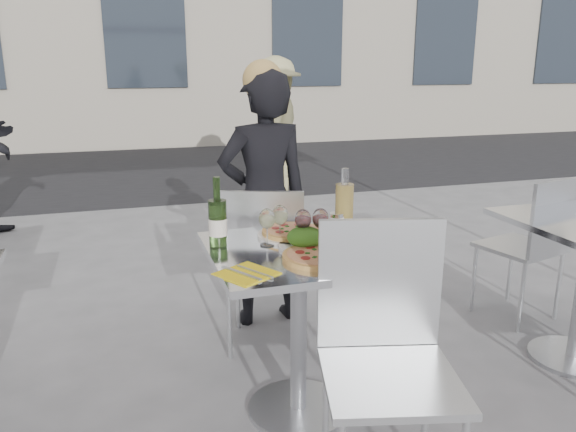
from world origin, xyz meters
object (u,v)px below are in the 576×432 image
object	(u,v)px
wine_bottle	(218,221)
pedestrian_b	(276,126)
sugar_shaker	(336,225)
woman_diner	(264,201)
wineglass_red_b	(320,220)
wineglass_white_b	(280,216)
napkin_left	(246,273)
main_table	(299,297)
pizza_far	(292,233)
chair_far	(264,257)
side_chair_rfar	(535,238)
carafe	(344,207)
chair_near	(385,340)
napkin_right	(373,256)
wineglass_red_a	(303,221)
pizza_near	(321,256)
wineglass_white_a	(267,220)
salad_plate	(305,239)

from	to	relation	value
wine_bottle	pedestrian_b	bearing A→B (deg)	70.72
wine_bottle	sugar_shaker	distance (m)	0.52
woman_diner	wineglass_red_b	xyz separation A→B (m)	(-0.01, -0.93, 0.13)
wineglass_white_b	napkin_left	world-z (taller)	wineglass_white_b
main_table	pizza_far	bearing A→B (deg)	81.35
sugar_shaker	chair_far	bearing A→B (deg)	114.51
wineglass_red_b	chair_far	bearing A→B (deg)	100.48
side_chair_rfar	carafe	world-z (taller)	carafe
chair_far	woman_diner	xyz separation A→B (m)	(0.11, 0.39, 0.20)
pedestrian_b	wine_bottle	bearing A→B (deg)	12.95
chair_near	side_chair_rfar	xyz separation A→B (m)	(1.44, 0.96, -0.05)
napkin_right	napkin_left	bearing A→B (deg)	-174.45
sugar_shaker	wineglass_red_a	size ratio (longest dim) A/B	0.68
chair_far	wineglass_red_b	bearing A→B (deg)	120.07
pizza_near	wineglass_red_b	distance (m)	0.20
wine_bottle	wineglass_red_b	world-z (taller)	wine_bottle
main_table	wineglass_white_a	size ratio (longest dim) A/B	4.76
salad_plate	wineglass_white_a	xyz separation A→B (m)	(-0.14, 0.07, 0.07)
wine_bottle	carafe	size ratio (longest dim) A/B	1.02
chair_far	chair_near	size ratio (longest dim) A/B	0.93
woman_diner	sugar_shaker	world-z (taller)	woman_diner
chair_far	salad_plate	size ratio (longest dim) A/B	4.07
pizza_near	wineglass_red_b	world-z (taller)	wineglass_red_b
side_chair_rfar	pizza_far	size ratio (longest dim) A/B	2.87
napkin_right	pedestrian_b	bearing A→B (deg)	80.38
wineglass_red_a	wineglass_red_b	size ratio (longest dim) A/B	1.00
wine_bottle	napkin_left	xyz separation A→B (m)	(0.04, -0.32, -0.11)
salad_plate	wineglass_white_b	distance (m)	0.16
wine_bottle	napkin_left	size ratio (longest dim) A/B	1.20
napkin_left	carafe	bearing A→B (deg)	5.12
sugar_shaker	wineglass_white_a	xyz separation A→B (m)	(-0.32, -0.03, 0.06)
sugar_shaker	wineglass_red_a	bearing A→B (deg)	-155.93
chair_far	wineglass_red_a	distance (m)	0.63
pizza_far	wineglass_white_b	world-z (taller)	wineglass_white_b
wineglass_red_a	carafe	bearing A→B (deg)	28.99
wineglass_red_a	side_chair_rfar	bearing A→B (deg)	15.45
wineglass_red_a	napkin_right	size ratio (longest dim) A/B	0.79
side_chair_rfar	pizza_near	world-z (taller)	side_chair_rfar
wineglass_red_b	pedestrian_b	bearing A→B (deg)	76.18
side_chair_rfar	woman_diner	distance (m)	1.57
wine_bottle	wineglass_red_a	world-z (taller)	wine_bottle
carafe	wineglass_white_a	world-z (taller)	carafe
salad_plate	wineglass_white_b	xyz separation A→B (m)	(-0.07, 0.11, 0.07)
main_table	side_chair_rfar	size ratio (longest dim) A/B	0.86
side_chair_rfar	pizza_near	distance (m)	1.67
pedestrian_b	carafe	size ratio (longest dim) A/B	5.47
carafe	wineglass_white_b	xyz separation A→B (m)	(-0.31, -0.04, -0.01)
main_table	napkin_right	xyz separation A→B (m)	(0.24, -0.18, 0.21)
main_table	wineglass_red_a	bearing A→B (deg)	47.89
pizza_near	wineglass_red_b	bearing A→B (deg)	71.06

